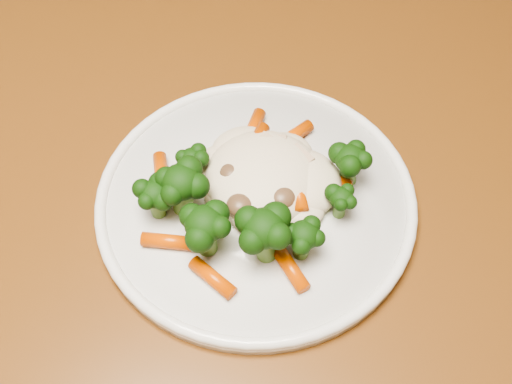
% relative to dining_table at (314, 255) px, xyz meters
% --- Properties ---
extents(dining_table, '(1.27, 1.04, 0.75)m').
position_rel_dining_table_xyz_m(dining_table, '(0.00, 0.00, 0.00)').
color(dining_table, brown).
rests_on(dining_table, ground).
extents(plate, '(0.27, 0.27, 0.01)m').
position_rel_dining_table_xyz_m(plate, '(-0.05, -0.04, 0.12)').
color(plate, white).
rests_on(plate, dining_table).
extents(meal, '(0.19, 0.19, 0.05)m').
position_rel_dining_table_xyz_m(meal, '(-0.05, -0.05, 0.14)').
color(meal, beige).
rests_on(meal, plate).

